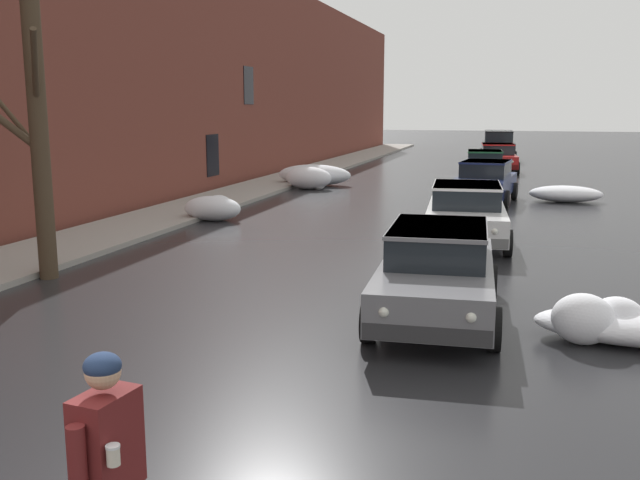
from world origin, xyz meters
name	(u,v)px	position (x,y,z in m)	size (l,w,h in m)	color
left_sidewalk_slab	(193,207)	(-6.54, 18.00, 0.06)	(2.48, 80.00, 0.12)	gray
brick_townhouse_facade	(138,63)	(-8.27, 18.00, 4.58)	(0.63, 80.00, 9.16)	brown
snow_bank_near_corner_left	(214,208)	(-4.95, 16.10, 0.36)	(1.71, 0.97, 0.73)	white
snow_bank_along_left_kerb	(627,324)	(5.00, 7.62, 0.27)	(2.83, 1.16, 0.71)	white
snow_bank_mid_block_left	(309,179)	(-4.58, 24.44, 0.43)	(1.85, 1.11, 0.89)	white
snow_bank_near_corner_right	(566,194)	(5.05, 23.17, 0.28)	(2.44, 1.23, 0.56)	white
snow_bank_along_right_kerb	(314,175)	(-4.83, 25.93, 0.43)	(3.11, 1.32, 0.87)	white
bare_tree_second_along_sidewalk	(36,133)	(-5.15, 8.73, 2.74)	(2.38, 1.37, 5.36)	#423323
sedan_grey_approaching_near_lane	(437,270)	(2.32, 8.17, 0.75)	(2.06, 4.46, 1.42)	slate
sedan_white_parked_kerbside_close	(466,212)	(2.29, 14.46, 0.75)	(2.25, 4.37, 1.42)	silver
sedan_darkblue_parked_kerbside_mid	(485,181)	(2.33, 22.22, 0.75)	(2.22, 4.29, 1.42)	navy
sedan_green_parked_far_down_block	(484,167)	(2.02, 28.23, 0.75)	(2.05, 4.17, 1.42)	#1E5633
sedan_red_queued_behind_truck	(497,157)	(2.35, 34.34, 0.75)	(2.24, 4.25, 1.42)	red
suv_black_at_far_intersection	(498,144)	(2.11, 42.24, 0.99)	(2.28, 4.55, 1.82)	black
pedestrian_with_coffee	(108,464)	(1.10, 0.98, 1.04)	(0.36, 0.64, 1.76)	slate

